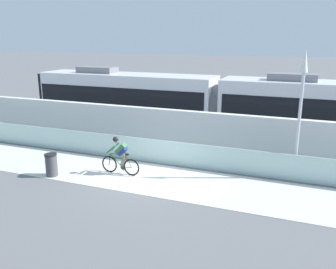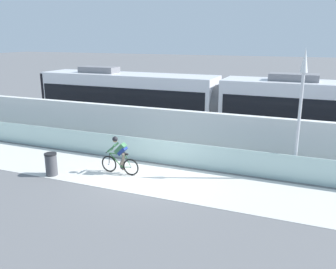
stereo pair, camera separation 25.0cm
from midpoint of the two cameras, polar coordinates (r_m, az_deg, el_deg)
The scene contains 10 objects.
ground_plane at distance 14.92m, azimuth -3.00°, elevation -6.84°, with size 200.00×200.00×0.00m, color slate.
bike_path_deck at distance 14.92m, azimuth -3.00°, elevation -6.82°, with size 32.00×3.20×0.01m, color silver.
glass_parapet at distance 16.32m, azimuth -0.26°, elevation -2.81°, with size 32.00×0.05×1.09m, color silver.
concrete_barrier_wall at distance 17.78m, azimuth 1.97°, elevation 0.48°, with size 32.00×0.36×2.15m, color silver.
tram_rail_near at distance 20.33m, azimuth 4.39°, elevation -0.80°, with size 32.00×0.08×0.01m, color #595654.
tram_rail_far at distance 21.65m, azimuth 5.57°, elevation 0.17°, with size 32.00×0.08×0.01m, color #595654.
tram at distance 20.24m, azimuth 8.46°, elevation 4.51°, with size 22.56×2.54×3.81m.
cyclist_on_bike at distance 15.18m, azimuth -7.21°, elevation -3.40°, with size 1.77×0.58×1.61m.
lamp_post_antenna at distance 14.81m, azimuth 20.79°, elevation 5.28°, with size 0.28×0.28×5.20m.
trash_bin at distance 15.71m, azimuth -17.58°, elevation -4.52°, with size 0.51×0.51×0.96m.
Camera 2 is at (6.09, -12.43, 5.60)m, focal length 38.47 mm.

